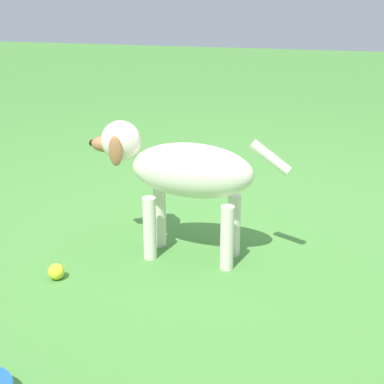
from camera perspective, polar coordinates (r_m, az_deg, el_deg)
name	(u,v)px	position (r m, az deg, el deg)	size (l,w,h in m)	color
ground	(231,245)	(2.65, 3.87, -5.18)	(14.00, 14.00, 0.00)	#478438
dog	(180,172)	(2.41, -1.15, 2.01)	(0.86, 0.23, 0.58)	silver
tennis_ball_0	(166,175)	(3.43, -2.56, 1.69)	(0.07, 0.07, 0.07)	#C6DE2A
tennis_ball_2	(56,272)	(2.41, -13.15, -7.61)	(0.07, 0.07, 0.07)	yellow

